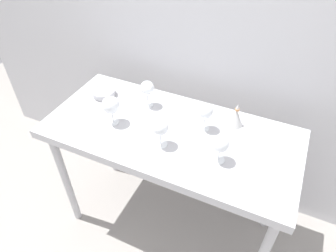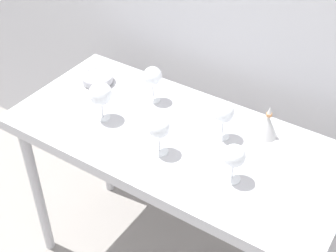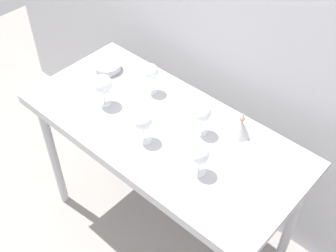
% 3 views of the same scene
% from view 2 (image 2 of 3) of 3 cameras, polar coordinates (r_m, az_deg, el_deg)
% --- Properties ---
extents(steel_counter, '(1.40, 0.65, 0.90)m').
position_cam_2_polar(steel_counter, '(1.98, 0.90, -3.45)').
color(steel_counter, '#B6B6BB').
rests_on(steel_counter, ground_plane).
extents(wine_glass_far_left, '(0.08, 0.08, 0.17)m').
position_cam_2_polar(wine_glass_far_left, '(2.04, -1.87, 5.94)').
color(wine_glass_far_left, white).
rests_on(wine_glass_far_left, steel_counter).
extents(wine_glass_near_center, '(0.09, 0.09, 0.17)m').
position_cam_2_polar(wine_glass_near_center, '(1.76, -1.04, -0.27)').
color(wine_glass_near_center, white).
rests_on(wine_glass_near_center, steel_counter).
extents(wine_glass_near_right, '(0.08, 0.08, 0.16)m').
position_cam_2_polar(wine_glass_near_right, '(1.67, 7.99, -3.71)').
color(wine_glass_near_right, white).
rests_on(wine_glass_near_right, steel_counter).
extents(wine_glass_far_right, '(0.08, 0.08, 0.16)m').
position_cam_2_polar(wine_glass_far_right, '(1.84, 6.76, 1.52)').
color(wine_glass_far_right, white).
rests_on(wine_glass_far_right, steel_counter).
extents(wine_glass_near_left, '(0.10, 0.10, 0.17)m').
position_cam_2_polar(wine_glass_near_left, '(1.95, -8.15, 3.79)').
color(wine_glass_near_left, white).
rests_on(wine_glass_near_left, steel_counter).
extents(tasting_sheet_upper, '(0.18, 0.29, 0.00)m').
position_cam_2_polar(tasting_sheet_upper, '(2.00, 2.79, 1.00)').
color(tasting_sheet_upper, white).
rests_on(tasting_sheet_upper, steel_counter).
extents(tasting_bowl, '(0.15, 0.15, 0.04)m').
position_cam_2_polar(tasting_bowl, '(2.23, -8.54, 5.74)').
color(tasting_bowl, beige).
rests_on(tasting_bowl, steel_counter).
extents(decanter_funnel, '(0.09, 0.09, 0.14)m').
position_cam_2_polar(decanter_funnel, '(1.92, 11.92, 0.06)').
color(decanter_funnel, silver).
rests_on(decanter_funnel, steel_counter).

